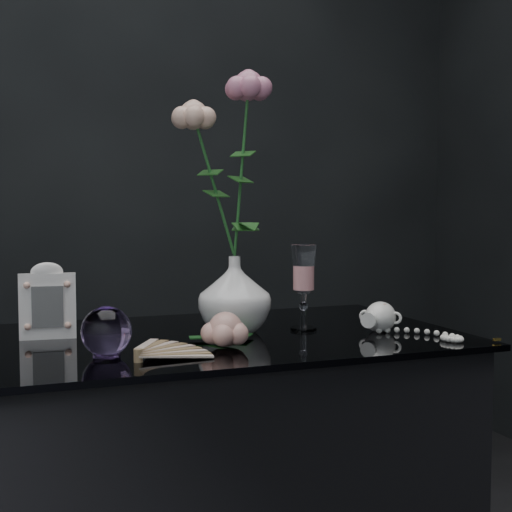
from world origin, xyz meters
name	(u,v)px	position (x,y,z in m)	size (l,w,h in m)	color
vase	(235,294)	(0.09, 0.07, 0.84)	(0.15, 0.15, 0.16)	white
wine_glass	(304,288)	(0.23, 0.04, 0.85)	(0.05, 0.05, 0.18)	white
picture_frame	(48,301)	(-0.27, 0.13, 0.84)	(0.11, 0.09, 0.15)	white
paperweight	(106,331)	(-0.19, -0.08, 0.81)	(0.09, 0.09, 0.09)	#A780D1
paper_fan	(138,354)	(-0.15, -0.14, 0.78)	(0.25, 0.20, 0.03)	beige
loose_rose	(225,330)	(0.02, -0.08, 0.79)	(0.15, 0.19, 0.07)	#E0A091
pearl_jar	(380,316)	(0.37, -0.03, 0.79)	(0.22, 0.23, 0.07)	white
roses	(227,160)	(0.08, 0.07, 1.11)	(0.19, 0.10, 0.43)	beige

